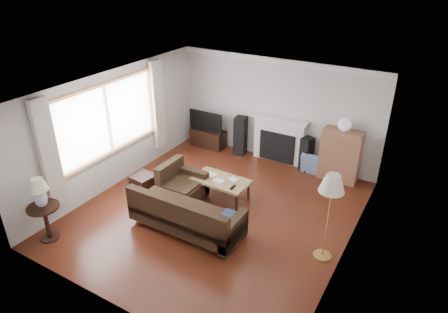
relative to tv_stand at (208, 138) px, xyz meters
The scene contains 17 objects.
room 3.23m from the tv_stand, 54.62° to the right, with size 5.10×5.60×2.54m.
window 3.08m from the tv_stand, 104.02° to the right, with size 0.12×2.74×1.54m, color brown.
curtain_near 4.42m from the tv_stand, 98.42° to the right, with size 0.10×0.35×2.10m, color beige.
curtain_far 1.78m from the tv_stand, 117.88° to the right, with size 0.10×0.35×2.10m, color beige.
fireplace 1.96m from the tv_stand, ahead, with size 1.40×0.26×1.15m, color white.
tv_stand is the anchor object (origin of this frame).
television 0.50m from the tv_stand, ahead, with size 0.95×0.12×0.54m, color black.
speaker_left 0.98m from the tv_stand, ahead, with size 0.27×0.33×0.99m, color black.
speaker_right 2.68m from the tv_stand, ahead, with size 0.23×0.27×0.82m, color black.
bookshelf 3.47m from the tv_stand, ahead, with size 0.86×0.41×1.18m, color #8D5C41.
globe_lamp 3.62m from the tv_stand, ahead, with size 0.28×0.28×0.28m, color white.
sectional_sofa 3.63m from the tv_stand, 63.70° to the right, with size 2.29×1.67×0.74m, color black.
coffee_table 2.58m from the tv_stand, 51.70° to the right, with size 1.17×0.64×0.46m, color olive.
footstool 2.61m from the tv_stand, 89.60° to the right, with size 0.44×0.44×0.37m, color black.
floor_lamp 4.86m from the tv_stand, 34.06° to the right, with size 0.41×0.41×1.58m, color gold.
side_table 4.73m from the tv_stand, 94.55° to the right, with size 0.54×0.54×0.68m, color black.
table_lamp 4.78m from the tv_stand, 94.55° to the right, with size 0.34×0.34×0.54m, color silver.
Camera 1 is at (3.46, -5.56, 4.55)m, focal length 32.00 mm.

